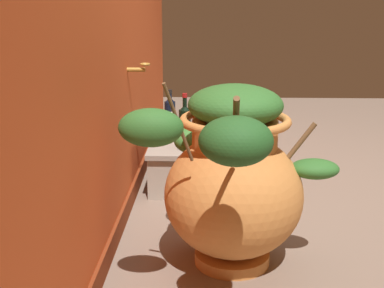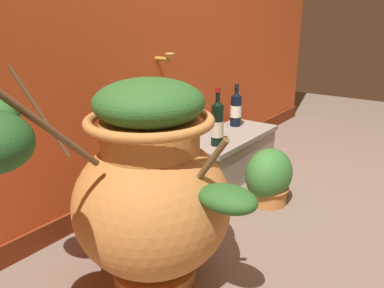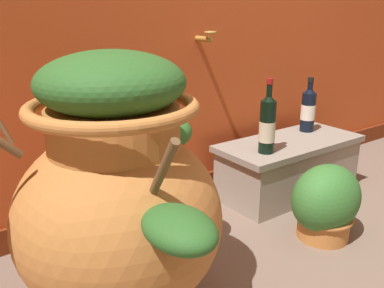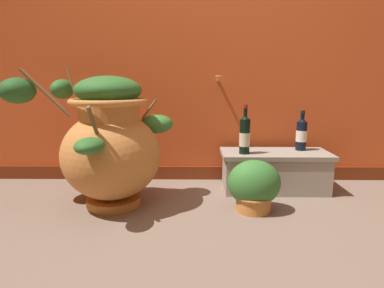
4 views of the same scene
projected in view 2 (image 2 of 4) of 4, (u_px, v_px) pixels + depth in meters
The scene contains 6 objects.
ground_plane at pixel (336, 247), 1.83m from camera, with size 7.00×7.00×0.00m, color #7A6656.
terracotta_urn at pixel (148, 186), 1.49m from camera, with size 1.03×0.87×0.87m.
stone_ledge at pixel (228, 153), 2.59m from camera, with size 0.77×0.34×0.28m.
wine_bottle_left at pixel (217, 123), 2.30m from camera, with size 0.07×0.07×0.34m.
wine_bottle_middle at pixel (236, 108), 2.70m from camera, with size 0.08×0.08×0.29m.
potted_shrub at pixel (269, 178), 2.21m from camera, with size 0.32×0.25×0.32m.
Camera 2 is at (-1.67, -0.39, 1.03)m, focal length 37.04 mm.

